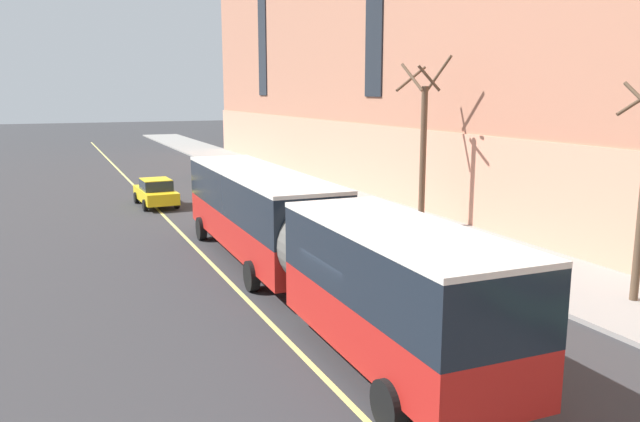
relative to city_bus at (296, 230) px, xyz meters
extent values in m
plane|color=#303033|center=(-0.30, -5.12, -2.02)|extent=(260.00, 260.00, 0.00)
cube|color=gray|center=(8.69, -2.12, -1.95)|extent=(4.98, 160.00, 0.15)
cube|color=red|center=(0.08, 4.18, -0.79)|extent=(2.83, 11.93, 1.22)
cube|color=black|center=(0.08, 4.18, 0.57)|extent=(2.84, 11.93, 1.50)
cube|color=silver|center=(0.08, 4.18, 1.38)|extent=(2.85, 11.93, 0.12)
cube|color=#19232D|center=(0.20, 10.15, 0.42)|extent=(2.39, 0.13, 1.12)
cube|color=orange|center=(0.20, 10.16, 1.14)|extent=(1.82, 0.10, 0.28)
cube|color=black|center=(0.20, 10.17, -1.30)|extent=(2.55, 0.17, 0.24)
cube|color=white|center=(-0.71, 10.19, -1.05)|extent=(0.28, 0.07, 0.18)
cube|color=white|center=(1.11, 10.15, -1.05)|extent=(0.28, 0.07, 0.18)
cylinder|color=#595651|center=(-0.04, -2.26, -0.04)|extent=(2.48, 1.05, 2.47)
cube|color=red|center=(-0.13, -6.48, -0.79)|extent=(2.74, 7.50, 1.22)
cube|color=black|center=(-0.13, -6.48, 0.57)|extent=(2.75, 7.50, 1.50)
cube|color=silver|center=(-0.13, -6.48, 1.38)|extent=(2.77, 7.50, 0.12)
cylinder|color=black|center=(-1.14, 8.36, -1.52)|extent=(0.32, 1.01, 1.00)
cylinder|color=black|center=(1.46, 8.31, -1.52)|extent=(0.32, 1.01, 1.00)
cylinder|color=black|center=(-1.29, 0.64, -1.52)|extent=(0.32, 1.01, 1.00)
cylinder|color=black|center=(1.31, 0.59, -1.52)|extent=(0.32, 1.01, 1.00)
cylinder|color=black|center=(-1.46, -8.50, -1.52)|extent=(0.32, 1.01, 1.00)
cylinder|color=black|center=(1.13, -8.56, -1.52)|extent=(0.32, 1.01, 1.00)
cube|color=#B21E19|center=(5.08, 4.50, -1.38)|extent=(1.83, 4.68, 0.64)
cube|color=#232D38|center=(5.08, 4.27, -0.78)|extent=(1.60, 2.11, 0.56)
cube|color=#B21E19|center=(5.08, 4.27, -0.48)|extent=(1.57, 2.02, 0.04)
cylinder|color=black|center=(4.19, 5.95, -1.70)|extent=(0.22, 0.64, 0.64)
cylinder|color=black|center=(5.96, 5.95, -1.70)|extent=(0.22, 0.64, 0.64)
cylinder|color=black|center=(4.20, 3.05, -1.70)|extent=(0.22, 0.64, 0.64)
cylinder|color=black|center=(5.97, 3.05, -1.70)|extent=(0.22, 0.64, 0.64)
cube|color=#23603D|center=(5.08, 28.05, -1.38)|extent=(1.88, 4.82, 0.64)
cube|color=#232D38|center=(5.09, 27.81, -0.78)|extent=(1.58, 2.20, 0.56)
cube|color=#23603D|center=(5.09, 27.81, -0.48)|extent=(1.55, 2.10, 0.04)
cylinder|color=black|center=(4.19, 29.50, -1.70)|extent=(0.24, 0.65, 0.64)
cylinder|color=black|center=(5.87, 29.55, -1.70)|extent=(0.24, 0.65, 0.64)
cylinder|color=black|center=(4.29, 26.54, -1.70)|extent=(0.24, 0.65, 0.64)
cylinder|color=black|center=(5.97, 26.60, -1.70)|extent=(0.24, 0.65, 0.64)
cube|color=yellow|center=(-1.58, 17.63, -1.38)|extent=(1.91, 4.48, 0.64)
cube|color=#232D38|center=(-1.57, 17.41, -0.78)|extent=(1.61, 2.04, 0.56)
cube|color=yellow|center=(-1.57, 17.41, -0.48)|extent=(1.57, 1.95, 0.04)
cylinder|color=black|center=(-2.49, 18.97, -1.70)|extent=(0.24, 0.65, 0.64)
cylinder|color=black|center=(-0.78, 19.03, -1.70)|extent=(0.24, 0.65, 0.64)
cylinder|color=black|center=(-2.38, 16.23, -1.70)|extent=(0.24, 0.65, 0.64)
cylinder|color=black|center=(-0.67, 16.30, -1.70)|extent=(0.24, 0.65, 0.64)
cylinder|color=brown|center=(9.08, -4.67, 4.06)|extent=(1.32, 0.50, 0.90)
cylinder|color=brown|center=(8.89, 6.47, 1.36)|extent=(0.29, 0.29, 6.46)
cylinder|color=brown|center=(9.67, 6.57, 5.15)|extent=(0.34, 1.67, 1.62)
cylinder|color=brown|center=(8.68, 7.34, 4.93)|extent=(1.84, 0.57, 1.19)
cylinder|color=brown|center=(8.14, 6.40, 4.97)|extent=(0.28, 1.59, 1.28)
cylinder|color=brown|center=(8.77, 5.98, 4.93)|extent=(1.10, 0.40, 1.17)
cube|color=#E0D66B|center=(-1.70, -2.12, -2.02)|extent=(0.16, 140.00, 0.01)
camera|label=1|loc=(-7.04, -17.97, 4.29)|focal=35.00mm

